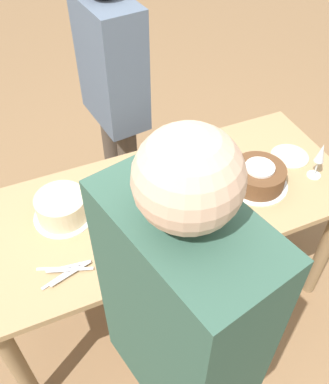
% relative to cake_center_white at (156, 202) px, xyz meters
% --- Properties ---
extents(ground_plane, '(12.00, 12.00, 0.00)m').
position_rel_cake_center_white_xyz_m(ground_plane, '(0.05, 0.03, -0.82)').
color(ground_plane, '#8E6B47').
extents(dining_table, '(1.69, 0.72, 0.77)m').
position_rel_cake_center_white_xyz_m(dining_table, '(0.05, 0.03, -0.17)').
color(dining_table, tan).
rests_on(dining_table, ground_plane).
extents(cake_center_white, '(0.34, 0.34, 0.10)m').
position_rel_cake_center_white_xyz_m(cake_center_white, '(0.00, 0.00, 0.00)').
color(cake_center_white, white).
rests_on(cake_center_white, dining_table).
extents(cake_front_chocolate, '(0.28, 0.28, 0.11)m').
position_rel_cake_center_white_xyz_m(cake_front_chocolate, '(0.47, -0.04, 0.01)').
color(cake_front_chocolate, white).
rests_on(cake_front_chocolate, dining_table).
extents(cake_back_decorated, '(0.25, 0.25, 0.11)m').
position_rel_cake_center_white_xyz_m(cake_back_decorated, '(-0.37, 0.11, 0.01)').
color(cake_back_decorated, white).
rests_on(cake_back_decorated, dining_table).
extents(wine_glass_near, '(0.06, 0.06, 0.18)m').
position_rel_cake_center_white_xyz_m(wine_glass_near, '(0.74, -0.10, 0.08)').
color(wine_glass_near, silver).
rests_on(wine_glass_near, dining_table).
extents(wine_glass_far, '(0.07, 0.07, 0.19)m').
position_rel_cake_center_white_xyz_m(wine_glass_far, '(0.28, 0.24, 0.08)').
color(wine_glass_far, silver).
rests_on(wine_glass_far, dining_table).
extents(dessert_plate_right, '(0.18, 0.18, 0.01)m').
position_rel_cake_center_white_xyz_m(dessert_plate_right, '(0.72, 0.06, -0.04)').
color(dessert_plate_right, beige).
rests_on(dessert_plate_right, dining_table).
extents(fork_pile, '(0.20, 0.11, 0.01)m').
position_rel_cake_center_white_xyz_m(fork_pile, '(-0.43, -0.16, -0.04)').
color(fork_pile, silver).
rests_on(fork_pile, dining_table).
extents(person_cutting, '(0.31, 0.44, 1.73)m').
position_rel_cake_center_white_xyz_m(person_cutting, '(-0.22, -0.69, 0.23)').
color(person_cutting, '#232328').
rests_on(person_cutting, ground_plane).
extents(person_watching, '(0.27, 0.42, 1.55)m').
position_rel_cake_center_white_xyz_m(person_watching, '(0.07, 0.74, 0.11)').
color(person_watching, '#4C4238').
rests_on(person_watching, ground_plane).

